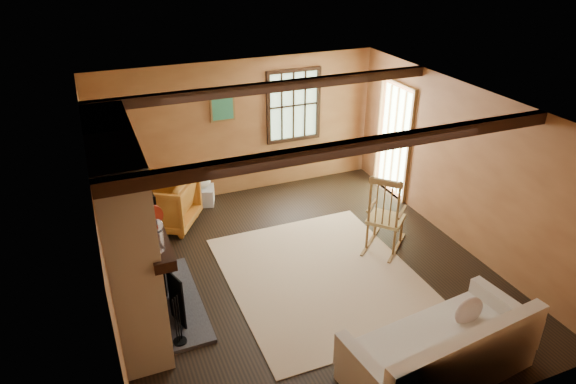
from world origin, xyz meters
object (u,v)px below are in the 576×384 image
fireplace (128,237)px  laundry_basket (199,196)px  armchair (166,203)px  sofa (442,354)px  rocking_chair (385,218)px

fireplace → laundry_basket: size_ratio=4.80×
laundry_basket → armchair: armchair is taller
fireplace → sofa: fireplace is taller
fireplace → laundry_basket: 3.05m
rocking_chair → laundry_basket: rocking_chair is taller
sofa → laundry_basket: bearing=100.3°
armchair → fireplace: bearing=12.6°
laundry_basket → armchair: (-0.66, -0.55, 0.26)m
laundry_basket → sofa: bearing=-73.2°
rocking_chair → sofa: rocking_chair is taller
fireplace → armchair: bearing=70.3°
sofa → armchair: 4.77m
fireplace → laundry_basket: bearing=61.7°
armchair → rocking_chair: bearing=89.2°
fireplace → armchair: fireplace is taller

